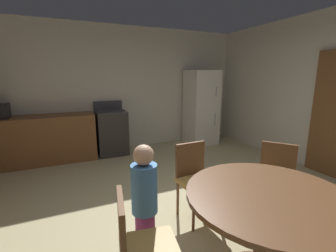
{
  "coord_description": "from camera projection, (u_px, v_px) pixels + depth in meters",
  "views": [
    {
      "loc": [
        -1.12,
        -2.05,
        1.63
      ],
      "look_at": [
        0.27,
        1.1,
        0.88
      ],
      "focal_mm": 24.67,
      "sensor_mm": 36.0,
      "label": 1
    }
  ],
  "objects": [
    {
      "name": "wall_right",
      "position": [
        333.0,
        93.0,
        3.78
      ],
      "size": [
        0.12,
        5.68,
        2.7
      ],
      "primitive_type": "cube",
      "color": "beige",
      "rests_on": "ground"
    },
    {
      "name": "dining_table",
      "position": [
        266.0,
        211.0,
        1.78
      ],
      "size": [
        1.25,
        1.25,
        0.76
      ],
      "color": "brown",
      "rests_on": "ground"
    },
    {
      "name": "ground_plane",
      "position": [
        186.0,
        223.0,
        2.62
      ],
      "size": [
        14.0,
        14.0,
        0.0
      ],
      "primitive_type": "plane",
      "color": "tan"
    },
    {
      "name": "kitchen_counter",
      "position": [
        38.0,
        140.0,
        4.35
      ],
      "size": [
        2.05,
        0.6,
        0.9
      ],
      "primitive_type": "cube",
      "color": "brown",
      "rests_on": "ground"
    },
    {
      "name": "person_child",
      "position": [
        145.0,
        203.0,
        1.95
      ],
      "size": [
        0.3,
        0.3,
        1.09
      ],
      "rotation": [
        0.0,
        0.0,
        5.7
      ],
      "color": "#8C337A",
      "rests_on": "ground"
    },
    {
      "name": "oven_range",
      "position": [
        112.0,
        132.0,
        4.89
      ],
      "size": [
        0.6,
        0.6,
        1.1
      ],
      "color": "#2D2B28",
      "rests_on": "ground"
    },
    {
      "name": "chair_north",
      "position": [
        195.0,
        176.0,
        2.66
      ],
      "size": [
        0.42,
        0.42,
        0.87
      ],
      "rotation": [
        0.0,
        0.0,
        4.77
      ],
      "color": "brown",
      "rests_on": "ground"
    },
    {
      "name": "refrigerator",
      "position": [
        201.0,
        108.0,
        5.61
      ],
      "size": [
        0.68,
        0.68,
        1.76
      ],
      "color": "white",
      "rests_on": "ground"
    },
    {
      "name": "chair_west",
      "position": [
        140.0,
        246.0,
        1.56
      ],
      "size": [
        0.46,
        0.46,
        0.87
      ],
      "rotation": [
        0.0,
        0.0,
        6.12
      ],
      "color": "brown",
      "rests_on": "ground"
    },
    {
      "name": "wall_back",
      "position": [
        120.0,
        89.0,
        5.17
      ],
      "size": [
        5.99,
        0.12,
        2.7
      ],
      "primitive_type": "cube",
      "color": "beige",
      "rests_on": "ground"
    },
    {
      "name": "chair_northeast",
      "position": [
        276.0,
        176.0,
        2.64
      ],
      "size": [
        0.56,
        0.56,
        0.87
      ],
      "rotation": [
        0.0,
        0.0,
        3.79
      ],
      "color": "brown",
      "rests_on": "ground"
    }
  ]
}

